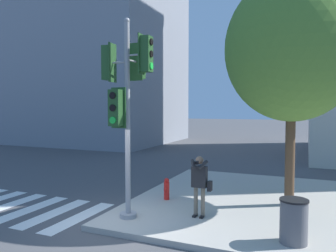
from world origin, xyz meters
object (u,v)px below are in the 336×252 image
at_px(traffic_signal_pole, 127,90).
at_px(person_photographer, 200,181).
at_px(fire_hydrant, 167,189).
at_px(trash_bin, 294,221).
at_px(street_tree, 292,49).

distance_m(traffic_signal_pole, person_photographer, 3.09).
xyz_separation_m(traffic_signal_pole, person_photographer, (1.73, 0.81, -2.42)).
distance_m(person_photographer, fire_hydrant, 1.97).
relative_size(traffic_signal_pole, fire_hydrant, 7.60).
xyz_separation_m(traffic_signal_pole, trash_bin, (4.12, -0.05, -2.91)).
xyz_separation_m(person_photographer, fire_hydrant, (-1.46, 1.15, -0.63)).
relative_size(traffic_signal_pole, trash_bin, 5.45).
bearing_deg(traffic_signal_pole, trash_bin, -0.72).
xyz_separation_m(person_photographer, trash_bin, (2.39, -0.86, -0.49)).
bearing_deg(fire_hydrant, trash_bin, -27.64).
relative_size(street_tree, fire_hydrant, 9.89).
bearing_deg(trash_bin, person_photographer, 160.09).
distance_m(fire_hydrant, trash_bin, 4.35).
bearing_deg(person_photographer, street_tree, 43.80).
bearing_deg(trash_bin, traffic_signal_pole, 179.28).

